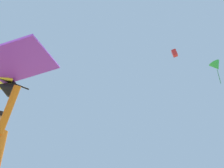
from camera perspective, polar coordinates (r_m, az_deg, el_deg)
The scene contains 3 objects.
held_stunt_kite at distance 3.36m, azimuth -27.84°, elevation 2.00°, with size 1.94×1.03×0.41m.
distant_kite_red_high_right at distance 27.77m, azimuth 16.61°, elevation 8.04°, with size 0.84×0.74×0.97m.
distant_kite_green_mid_right at distance 16.24m, azimuth 26.46°, elevation 4.38°, with size 0.99×1.00×1.79m.
Camera 1 is at (3.07, -1.41, 0.72)m, focal length 33.67 mm.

